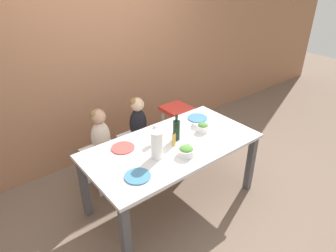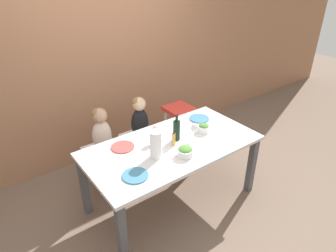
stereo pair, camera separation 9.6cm
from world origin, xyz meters
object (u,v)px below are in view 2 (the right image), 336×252
object	(u,v)px
wine_bottle	(177,130)
dinner_plate_front_left	(135,175)
wine_glass_far	(156,130)
salad_bowl_small	(203,128)
person_child_center	(140,116)
chair_far_center	(141,142)
paper_towel_roll	(156,145)
chair_far_left	(104,155)
wine_glass_near	(194,128)
chair_right_highchair	(179,118)
dinner_plate_back_left	(123,147)
dinner_plate_back_right	(199,118)
person_child_left	(101,129)
salad_bowl_large	(185,151)

from	to	relation	value
wine_bottle	dinner_plate_front_left	distance (m)	0.71
wine_glass_far	salad_bowl_small	xyz separation A→B (m)	(0.52, -0.14, -0.09)
person_child_center	wine_bottle	bearing A→B (deg)	-86.48
chair_far_center	person_child_center	xyz separation A→B (m)	(0.00, 0.00, 0.35)
dinner_plate_front_left	paper_towel_roll	bearing A→B (deg)	22.89
chair_far_left	wine_glass_near	world-z (taller)	wine_glass_near
wine_glass_far	salad_bowl_small	world-z (taller)	wine_glass_far
paper_towel_roll	dinner_plate_front_left	bearing A→B (deg)	-157.11
wine_glass_far	chair_far_center	bearing A→B (deg)	75.10
chair_far_left	chair_right_highchair	size ratio (longest dim) A/B	0.68
paper_towel_roll	wine_glass_near	bearing A→B (deg)	2.38
chair_far_left	person_child_center	xyz separation A→B (m)	(0.49, 0.00, 0.35)
wine_bottle	wine_glass_near	size ratio (longest dim) A/B	1.49
chair_far_center	chair_far_left	bearing A→B (deg)	180.00
chair_far_left	wine_bottle	distance (m)	0.96
wine_bottle	dinner_plate_back_left	distance (m)	0.57
chair_right_highchair	salad_bowl_small	size ratio (longest dim) A/B	5.31
chair_far_left	chair_far_center	world-z (taller)	same
chair_far_center	wine_glass_near	world-z (taller)	wine_glass_near
chair_right_highchair	wine_bottle	distance (m)	0.91
chair_right_highchair	paper_towel_roll	size ratio (longest dim) A/B	2.53
dinner_plate_back_right	dinner_plate_front_left	bearing A→B (deg)	-157.99
person_child_left	wine_glass_far	bearing A→B (deg)	-58.05
chair_right_highchair	dinner_plate_back_right	size ratio (longest dim) A/B	2.99
chair_far_left	salad_bowl_small	bearing A→B (deg)	-38.89
chair_far_center	paper_towel_roll	size ratio (longest dim) A/B	1.73
chair_far_center	wine_glass_near	bearing A→B (deg)	-76.86
paper_towel_roll	person_child_left	bearing A→B (deg)	103.32
chair_right_highchair	salad_bowl_small	world-z (taller)	salad_bowl_small
person_child_center	paper_towel_roll	world-z (taller)	paper_towel_roll
person_child_left	dinner_plate_front_left	xyz separation A→B (m)	(-0.12, -0.92, -0.00)
chair_far_center	salad_bowl_large	size ratio (longest dim) A/B	2.97
chair_far_left	wine_bottle	xyz separation A→B (m)	(0.53, -0.65, 0.45)
salad_bowl_large	salad_bowl_small	distance (m)	0.50
wine_glass_near	salad_bowl_small	size ratio (longest dim) A/B	1.45
chair_right_highchair	wine_bottle	xyz separation A→B (m)	(-0.56, -0.65, 0.31)
wine_glass_near	dinner_plate_back_right	xyz separation A→B (m)	(0.35, 0.31, -0.13)
dinner_plate_front_left	dinner_plate_back_left	xyz separation A→B (m)	(0.13, 0.46, 0.00)
dinner_plate_front_left	dinner_plate_back_left	bearing A→B (deg)	73.80
wine_bottle	dinner_plate_front_left	bearing A→B (deg)	-158.05
salad_bowl_large	dinner_plate_back_right	size ratio (longest dim) A/B	0.69
person_child_center	dinner_plate_front_left	bearing A→B (deg)	-123.74
paper_towel_roll	dinner_plate_front_left	world-z (taller)	paper_towel_roll
dinner_plate_back_right	wine_bottle	bearing A→B (deg)	-157.91
wine_bottle	dinner_plate_back_right	bearing A→B (deg)	22.09
chair_far_center	dinner_plate_back_left	world-z (taller)	dinner_plate_back_left
chair_far_center	person_child_left	distance (m)	0.60
wine_bottle	chair_far_center	bearing A→B (deg)	93.53
paper_towel_roll	wine_glass_far	xyz separation A→B (m)	(0.16, 0.23, -0.00)
chair_far_left	salad_bowl_small	distance (m)	1.18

